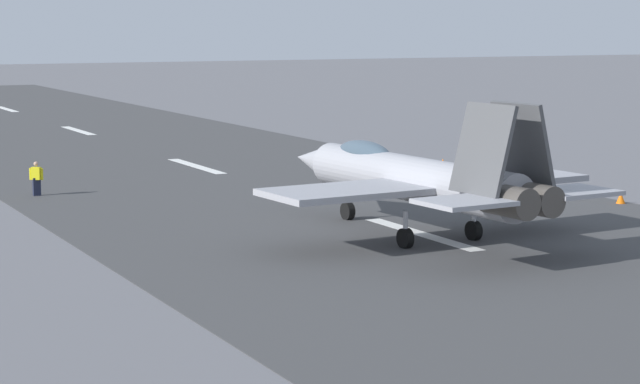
{
  "coord_description": "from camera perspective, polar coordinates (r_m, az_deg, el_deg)",
  "views": [
    {
      "loc": [
        -40.58,
        24.48,
        8.34
      ],
      "look_at": [
        -1.9,
        5.18,
        2.2
      ],
      "focal_mm": 67.42,
      "sensor_mm": 36.0,
      "label": 1
    }
  ],
  "objects": [
    {
      "name": "fighter_jet",
      "position": [
        46.64,
        4.51,
        0.7
      ],
      "size": [
        16.88,
        13.52,
        5.56
      ],
      "color": "#9B9CA3",
      "rests_on": "ground"
    },
    {
      "name": "marker_cone_mid",
      "position": [
        57.12,
        14.09,
        -0.28
      ],
      "size": [
        0.44,
        0.44,
        0.55
      ],
      "primitive_type": "cone",
      "color": "orange",
      "rests_on": "ground"
    },
    {
      "name": "crew_person",
      "position": [
        59.44,
        -13.31,
        0.61
      ],
      "size": [
        0.49,
        0.58,
        1.67
      ],
      "color": "#1E2338",
      "rests_on": "ground"
    },
    {
      "name": "runway_strip",
      "position": [
        48.1,
        4.53,
        -1.91
      ],
      "size": [
        240.0,
        26.0,
        0.02
      ],
      "color": "#3F3F40",
      "rests_on": "ground"
    },
    {
      "name": "ground_plane",
      "position": [
        48.11,
        4.52,
        -1.92
      ],
      "size": [
        400.0,
        400.0,
        0.0
      ],
      "primitive_type": "plane",
      "color": "slate"
    },
    {
      "name": "marker_cone_far",
      "position": [
        69.35,
        5.85,
        1.36
      ],
      "size": [
        0.44,
        0.44,
        0.55
      ],
      "primitive_type": "cone",
      "color": "orange",
      "rests_on": "ground"
    }
  ]
}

